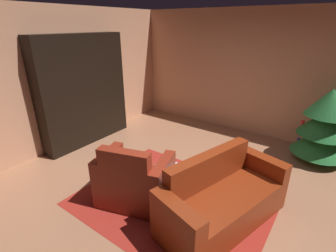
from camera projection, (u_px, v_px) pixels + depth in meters
The scene contains 11 objects.
ground_plane at pixel (192, 195), 3.62m from camera, with size 7.06×7.06×0.00m, color #9D684A.
wall_back at pixel (261, 75), 5.19m from camera, with size 6.00×0.06×2.65m, color tan.
wall_left at pixel (60, 80), 4.70m from camera, with size 0.06×5.62×2.65m, color tan.
area_rug at pixel (173, 200), 3.51m from camera, with size 2.56×2.01×0.01m, color maroon.
bookshelf_unit at pixel (88, 90), 4.99m from camera, with size 0.34×1.89×2.16m.
armchair_red at pixel (134, 182), 3.37m from camera, with size 1.11×0.92×0.93m.
couch_red at pixel (222, 200), 3.07m from camera, with size 1.16×1.85×0.86m.
coffee_table at pixel (169, 176), 3.44m from camera, with size 0.64×0.64×0.40m.
book_stack_on_table at pixel (169, 171), 3.41m from camera, with size 0.22×0.14×0.08m.
bottle_on_table at pixel (159, 173), 3.28m from camera, with size 0.08×0.08×0.22m.
decorated_tree at pixel (324, 125), 4.28m from camera, with size 0.93×0.93×1.35m.
Camera 1 is at (1.42, -2.60, 2.33)m, focal length 26.41 mm.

